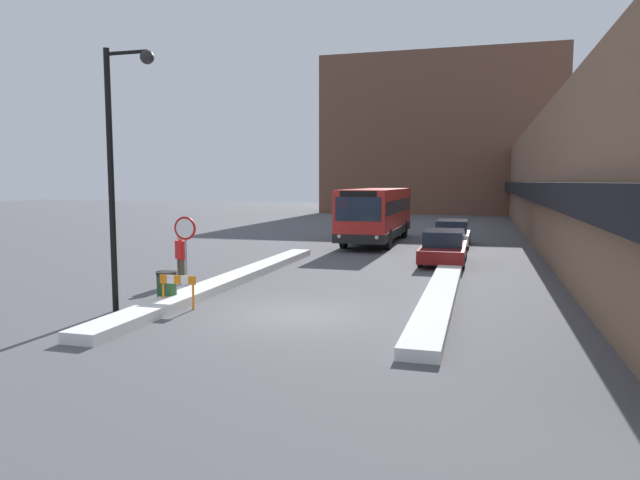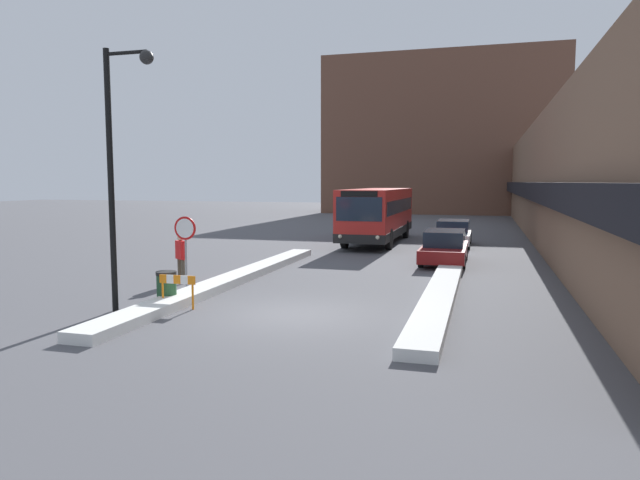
{
  "view_description": "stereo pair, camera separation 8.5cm",
  "coord_description": "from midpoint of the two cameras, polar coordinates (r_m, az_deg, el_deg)",
  "views": [
    {
      "loc": [
        4.72,
        -14.13,
        3.52
      ],
      "look_at": [
        -0.43,
        4.03,
        1.59
      ],
      "focal_mm": 32.0,
      "sensor_mm": 36.0,
      "label": 1
    },
    {
      "loc": [
        4.8,
        -14.1,
        3.52
      ],
      "look_at": [
        -0.43,
        4.03,
        1.59
      ],
      "focal_mm": 32.0,
      "sensor_mm": 36.0,
      "label": 2
    }
  ],
  "objects": [
    {
      "name": "trash_bin",
      "position": [
        17.09,
        -14.95,
        -4.62
      ],
      "size": [
        0.59,
        0.59,
        0.95
      ],
      "color": "#234C2D",
      "rests_on": "ground_plane"
    },
    {
      "name": "ground_plane",
      "position": [
        15.31,
        -2.51,
        -7.47
      ],
      "size": [
        160.0,
        160.0,
        0.0
      ],
      "primitive_type": "plane",
      "color": "#515156"
    },
    {
      "name": "street_lamp",
      "position": [
        16.13,
        -19.37,
        8.21
      ],
      "size": [
        1.46,
        0.36,
        6.99
      ],
      "color": "black",
      "rests_on": "ground_plane"
    },
    {
      "name": "pedestrian",
      "position": [
        20.39,
        -13.62,
        -1.34
      ],
      "size": [
        0.5,
        0.44,
        1.72
      ],
      "rotation": [
        0.0,
        0.0,
        -0.62
      ],
      "color": "brown",
      "rests_on": "ground_plane"
    },
    {
      "name": "parked_car_front",
      "position": [
        25.28,
        12.44,
        -0.67
      ],
      "size": [
        1.89,
        4.84,
        1.43
      ],
      "color": "maroon",
      "rests_on": "ground_plane"
    },
    {
      "name": "parked_car_middle",
      "position": [
        32.2,
        13.24,
        0.68
      ],
      "size": [
        1.91,
        4.62,
        1.42
      ],
      "color": "silver",
      "rests_on": "ground_plane"
    },
    {
      "name": "building_row_right",
      "position": [
        38.47,
        23.97,
        5.36
      ],
      "size": [
        5.5,
        60.0,
        7.09
      ],
      "color": "brown",
      "rests_on": "ground_plane"
    },
    {
      "name": "city_bus",
      "position": [
        33.12,
        5.88,
        2.67
      ],
      "size": [
        2.66,
        10.55,
        3.12
      ],
      "color": "red",
      "rests_on": "ground_plane"
    },
    {
      "name": "stop_sign",
      "position": [
        18.91,
        -13.19,
        0.32
      ],
      "size": [
        0.76,
        0.08,
        2.41
      ],
      "color": "gray",
      "rests_on": "ground_plane"
    },
    {
      "name": "snow_bank_right",
      "position": [
        19.85,
        12.52,
        -4.12
      ],
      "size": [
        0.9,
        17.28,
        0.27
      ],
      "color": "silver",
      "rests_on": "ground_plane"
    },
    {
      "name": "construction_barricade",
      "position": [
        16.36,
        -13.92,
        -4.38
      ],
      "size": [
        1.1,
        0.06,
        0.94
      ],
      "color": "orange",
      "rests_on": "ground_plane"
    },
    {
      "name": "building_backdrop_far",
      "position": [
        66.46,
        12.12,
        10.18
      ],
      "size": [
        26.0,
        8.0,
        17.42
      ],
      "color": "brown",
      "rests_on": "ground_plane"
    },
    {
      "name": "snow_bank_left",
      "position": [
        20.19,
        -8.65,
        -3.88
      ],
      "size": [
        0.9,
        16.0,
        0.27
      ],
      "color": "silver",
      "rests_on": "ground_plane"
    }
  ]
}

